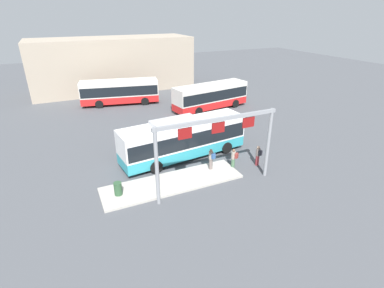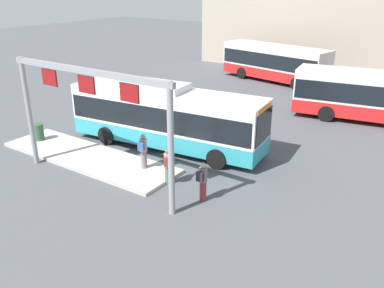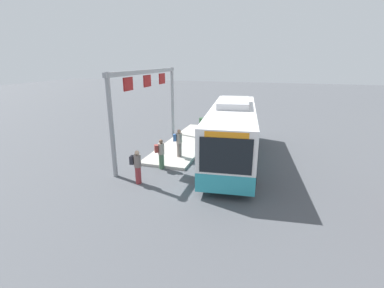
{
  "view_description": "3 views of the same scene",
  "coord_description": "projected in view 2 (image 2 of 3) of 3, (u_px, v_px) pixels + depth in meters",
  "views": [
    {
      "loc": [
        -8.57,
        -20.1,
        11.22
      ],
      "look_at": [
        0.68,
        -0.11,
        1.11
      ],
      "focal_mm": 27.29,
      "sensor_mm": 36.0,
      "label": 1
    },
    {
      "loc": [
        12.53,
        -16.07,
        8.39
      ],
      "look_at": [
        2.94,
        -1.94,
        1.47
      ],
      "focal_mm": 38.1,
      "sensor_mm": 36.0,
      "label": 2
    },
    {
      "loc": [
        15.43,
        2.24,
        5.72
      ],
      "look_at": [
        2.41,
        -1.72,
        1.5
      ],
      "focal_mm": 25.39,
      "sensor_mm": 36.0,
      "label": 3
    }
  ],
  "objects": [
    {
      "name": "person_waiting_near",
      "position": [
        168.0,
        166.0,
        17.65
      ],
      "size": [
        0.54,
        0.61,
        1.67
      ],
      "rotation": [
        0.0,
        0.0,
        2.13
      ],
      "color": "#476B4C",
      "rests_on": "ground"
    },
    {
      "name": "person_waiting_mid",
      "position": [
        143.0,
        151.0,
        18.81
      ],
      "size": [
        0.45,
        0.59,
        1.67
      ],
      "rotation": [
        0.0,
        0.0,
        1.88
      ],
      "color": "slate",
      "rests_on": "platform_curb"
    },
    {
      "name": "bus_main",
      "position": [
        166.0,
        115.0,
        21.32
      ],
      "size": [
        10.83,
        3.62,
        3.46
      ],
      "rotation": [
        0.0,
        0.0,
        0.11
      ],
      "color": "teal",
      "rests_on": "ground"
    },
    {
      "name": "platform_curb",
      "position": [
        88.0,
        157.0,
        20.54
      ],
      "size": [
        10.0,
        2.8,
        0.16
      ],
      "primitive_type": "cube",
      "color": "#B2ADA3",
      "rests_on": "ground"
    },
    {
      "name": "platform_sign_gantry",
      "position": [
        88.0,
        103.0,
        16.5
      ],
      "size": [
        8.72,
        0.24,
        5.2
      ],
      "color": "gray",
      "rests_on": "ground"
    },
    {
      "name": "ground_plane",
      "position": [
        167.0,
        147.0,
        22.0
      ],
      "size": [
        120.0,
        120.0,
        0.0
      ],
      "primitive_type": "plane",
      "color": "#4C4F54"
    },
    {
      "name": "bus_background_left",
      "position": [
        275.0,
        61.0,
        35.53
      ],
      "size": [
        10.01,
        4.37,
        3.1
      ],
      "rotation": [
        0.0,
        0.0,
        -0.2
      ],
      "color": "red",
      "rests_on": "ground"
    },
    {
      "name": "station_building",
      "position": [
        321.0,
        29.0,
        40.85
      ],
      "size": [
        23.4,
        8.0,
        7.6
      ],
      "primitive_type": "cube",
      "color": "tan",
      "rests_on": "ground"
    },
    {
      "name": "trash_bin",
      "position": [
        39.0,
        132.0,
        22.35
      ],
      "size": [
        0.52,
        0.52,
        0.9
      ],
      "primitive_type": "cylinder",
      "color": "#2D5133",
      "rests_on": "platform_curb"
    },
    {
      "name": "bus_background_right",
      "position": [
        375.0,
        94.0,
        25.25
      ],
      "size": [
        9.91,
        3.95,
        3.1
      ],
      "rotation": [
        0.0,
        0.0,
        0.15
      ],
      "color": "red",
      "rests_on": "ground"
    },
    {
      "name": "person_boarding",
      "position": [
        203.0,
        181.0,
        16.33
      ],
      "size": [
        0.36,
        0.54,
        1.67
      ],
      "rotation": [
        0.0,
        0.0,
        1.64
      ],
      "color": "maroon",
      "rests_on": "ground"
    }
  ]
}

